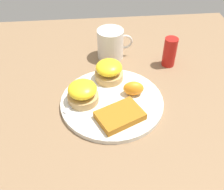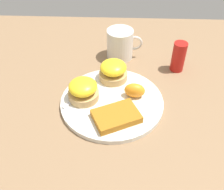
{
  "view_description": "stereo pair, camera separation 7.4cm",
  "coord_description": "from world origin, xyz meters",
  "px_view_note": "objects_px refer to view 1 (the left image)",
  "views": [
    {
      "loc": [
        -0.05,
        -0.54,
        0.54
      ],
      "look_at": [
        0.0,
        0.0,
        0.03
      ],
      "focal_mm": 42.0,
      "sensor_mm": 36.0,
      "label": 1
    },
    {
      "loc": [
        0.02,
        -0.55,
        0.54
      ],
      "look_at": [
        0.0,
        0.0,
        0.03
      ],
      "focal_mm": 42.0,
      "sensor_mm": 36.0,
      "label": 2
    }
  ],
  "objects_px": {
    "sandwich_benedict_right": "(83,93)",
    "cup": "(111,44)",
    "sandwich_benedict_left": "(109,71)",
    "condiment_bottle": "(170,52)",
    "fork": "(90,90)",
    "orange_wedge": "(133,88)",
    "hashbrown_patty": "(120,116)"
  },
  "relations": [
    {
      "from": "orange_wedge",
      "to": "condiment_bottle",
      "type": "relative_size",
      "value": 0.59
    },
    {
      "from": "sandwich_benedict_left",
      "to": "condiment_bottle",
      "type": "xyz_separation_m",
      "value": [
        0.21,
        0.08,
        0.01
      ]
    },
    {
      "from": "sandwich_benedict_right",
      "to": "cup",
      "type": "distance_m",
      "value": 0.26
    },
    {
      "from": "sandwich_benedict_left",
      "to": "condiment_bottle",
      "type": "relative_size",
      "value": 0.88
    },
    {
      "from": "sandwich_benedict_right",
      "to": "cup",
      "type": "bearing_deg",
      "value": 66.99
    },
    {
      "from": "fork",
      "to": "cup",
      "type": "xyz_separation_m",
      "value": [
        0.08,
        0.2,
        0.04
      ]
    },
    {
      "from": "cup",
      "to": "condiment_bottle",
      "type": "relative_size",
      "value": 1.22
    },
    {
      "from": "fork",
      "to": "sandwich_benedict_left",
      "type": "bearing_deg",
      "value": 39.38
    },
    {
      "from": "hashbrown_patty",
      "to": "orange_wedge",
      "type": "distance_m",
      "value": 0.11
    },
    {
      "from": "sandwich_benedict_left",
      "to": "hashbrown_patty",
      "type": "distance_m",
      "value": 0.17
    },
    {
      "from": "sandwich_benedict_right",
      "to": "hashbrown_patty",
      "type": "xyz_separation_m",
      "value": [
        0.1,
        -0.08,
        -0.02
      ]
    },
    {
      "from": "sandwich_benedict_left",
      "to": "sandwich_benedict_right",
      "type": "bearing_deg",
      "value": -131.71
    },
    {
      "from": "orange_wedge",
      "to": "fork",
      "type": "height_order",
      "value": "orange_wedge"
    },
    {
      "from": "sandwich_benedict_left",
      "to": "sandwich_benedict_right",
      "type": "xyz_separation_m",
      "value": [
        -0.08,
        -0.09,
        0.0
      ]
    },
    {
      "from": "sandwich_benedict_right",
      "to": "hashbrown_patty",
      "type": "relative_size",
      "value": 0.74
    },
    {
      "from": "hashbrown_patty",
      "to": "cup",
      "type": "relative_size",
      "value": 0.96
    },
    {
      "from": "cup",
      "to": "sandwich_benedict_left",
      "type": "bearing_deg",
      "value": -96.91
    },
    {
      "from": "sandwich_benedict_left",
      "to": "hashbrown_patty",
      "type": "bearing_deg",
      "value": -85.68
    },
    {
      "from": "hashbrown_patty",
      "to": "cup",
      "type": "distance_m",
      "value": 0.32
    },
    {
      "from": "sandwich_benedict_right",
      "to": "hashbrown_patty",
      "type": "bearing_deg",
      "value": -39.07
    },
    {
      "from": "orange_wedge",
      "to": "sandwich_benedict_right",
      "type": "bearing_deg",
      "value": -174.63
    },
    {
      "from": "fork",
      "to": "condiment_bottle",
      "type": "distance_m",
      "value": 0.3
    },
    {
      "from": "sandwich_benedict_left",
      "to": "orange_wedge",
      "type": "relative_size",
      "value": 1.48
    },
    {
      "from": "sandwich_benedict_right",
      "to": "cup",
      "type": "xyz_separation_m",
      "value": [
        0.1,
        0.24,
        0.01
      ]
    },
    {
      "from": "orange_wedge",
      "to": "condiment_bottle",
      "type": "distance_m",
      "value": 0.21
    },
    {
      "from": "orange_wedge",
      "to": "cup",
      "type": "xyz_separation_m",
      "value": [
        -0.05,
        0.22,
        0.02
      ]
    },
    {
      "from": "sandwich_benedict_left",
      "to": "fork",
      "type": "height_order",
      "value": "sandwich_benedict_left"
    },
    {
      "from": "cup",
      "to": "sandwich_benedict_right",
      "type": "bearing_deg",
      "value": -113.01
    },
    {
      "from": "sandwich_benedict_left",
      "to": "condiment_bottle",
      "type": "height_order",
      "value": "condiment_bottle"
    },
    {
      "from": "fork",
      "to": "cup",
      "type": "bearing_deg",
      "value": 67.5
    },
    {
      "from": "orange_wedge",
      "to": "fork",
      "type": "relative_size",
      "value": 0.37
    },
    {
      "from": "sandwich_benedict_right",
      "to": "fork",
      "type": "distance_m",
      "value": 0.05
    }
  ]
}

